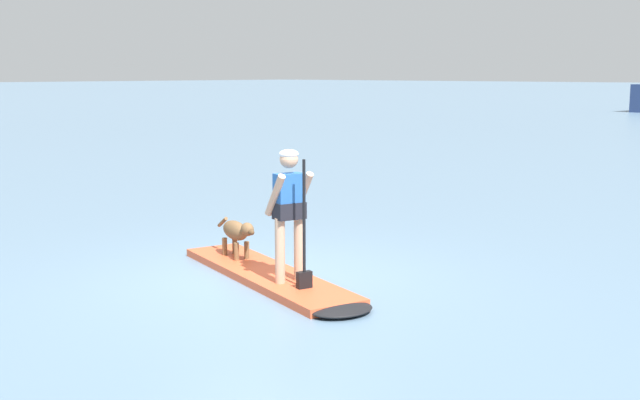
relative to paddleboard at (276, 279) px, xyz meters
name	(u,v)px	position (x,y,z in m)	size (l,w,h in m)	color
ground_plane	(267,279)	(-0.22, 0.06, -0.05)	(400.00, 400.00, 0.00)	slate
paddleboard	(276,279)	(0.00, 0.00, 0.00)	(3.81, 1.76, 0.10)	#E55933
person_paddler	(290,206)	(0.36, -0.10, 0.98)	(0.67, 0.57, 1.61)	tan
dog	(237,232)	(-1.06, 0.30, 0.41)	(1.06, 0.40, 0.54)	brown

